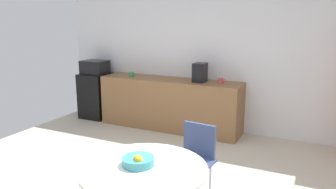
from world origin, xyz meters
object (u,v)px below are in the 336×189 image
at_px(fruit_bowl, 138,161).
at_px(mug_white, 132,74).
at_px(round_table, 144,182).
at_px(microwave, 95,67).
at_px(mug_green, 221,81).
at_px(mini_fridge, 96,95).
at_px(coffee_maker, 200,72).
at_px(chair_navy, 195,153).

distance_m(fruit_bowl, mug_white, 3.42).
bearing_deg(round_table, fruit_bowl, 171.18).
bearing_deg(round_table, microwave, 133.14).
bearing_deg(fruit_bowl, mug_green, 93.55).
height_order(mini_fridge, coffee_maker, coffee_maker).
distance_m(chair_navy, coffee_maker, 2.22).
distance_m(fruit_bowl, coffee_maker, 3.04).
xyz_separation_m(round_table, coffee_maker, (-0.61, 2.98, 0.46)).
relative_size(mug_white, mug_green, 1.00).
bearing_deg(fruit_bowl, round_table, -8.82).
relative_size(round_table, mug_green, 8.35).
height_order(mini_fridge, chair_navy, mini_fridge).
bearing_deg(mug_green, fruit_bowl, -86.45).
bearing_deg(coffee_maker, microwave, 180.00).
distance_m(mini_fridge, round_table, 4.09).
distance_m(microwave, chair_navy, 3.57).
xyz_separation_m(fruit_bowl, coffee_maker, (-0.55, 2.97, 0.28)).
bearing_deg(fruit_bowl, mini_fridge, 132.68).
relative_size(mini_fridge, chair_navy, 1.07).
height_order(mini_fridge, fruit_bowl, mini_fridge).
bearing_deg(mug_white, fruit_bowl, -57.40).
relative_size(fruit_bowl, mug_white, 2.12).
height_order(mini_fridge, mug_white, mug_white).
relative_size(round_table, fruit_bowl, 3.93).
relative_size(mini_fridge, coffee_maker, 2.76).
bearing_deg(round_table, mini_fridge, 133.14).
distance_m(mini_fridge, mug_green, 2.61).
bearing_deg(mini_fridge, fruit_bowl, -47.32).
distance_m(mini_fridge, microwave, 0.57).
relative_size(mini_fridge, round_table, 0.82).
distance_m(mug_white, mug_green, 1.66).
xyz_separation_m(mini_fridge, mug_green, (2.56, 0.01, 0.51)).
distance_m(microwave, mug_green, 2.56).
distance_m(fruit_bowl, mug_green, 2.99).
bearing_deg(microwave, mug_white, -6.21).
distance_m(round_table, chair_navy, 0.96).
height_order(chair_navy, fruit_bowl, fruit_bowl).
distance_m(round_table, coffee_maker, 3.08).
bearing_deg(chair_navy, mini_fridge, 144.97).
bearing_deg(chair_navy, mug_white, 135.91).
height_order(fruit_bowl, mug_green, mug_green).
bearing_deg(microwave, coffee_maker, 0.00).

